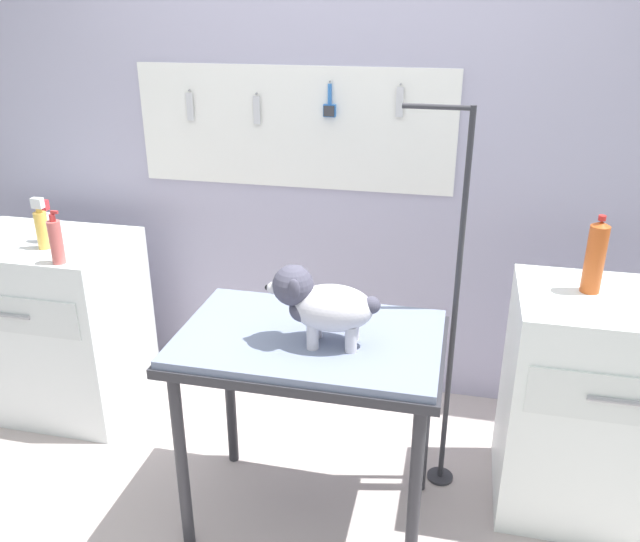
{
  "coord_description": "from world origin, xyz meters",
  "views": [
    {
      "loc": [
        0.61,
        -1.67,
        1.89
      ],
      "look_at": [
        0.17,
        0.25,
        1.06
      ],
      "focal_mm": 35.96,
      "sensor_mm": 36.0,
      "label": 1
    }
  ],
  "objects_px": {
    "grooming_arm": "(451,327)",
    "pump_bottle_white": "(56,241)",
    "cabinet_right": "(596,406)",
    "counter_left": "(52,324)",
    "grooming_table": "(310,356)",
    "soda_bottle": "(595,257)",
    "dog": "(321,304)"
  },
  "relations": [
    {
      "from": "grooming_table",
      "to": "dog",
      "type": "xyz_separation_m",
      "value": [
        0.05,
        -0.05,
        0.24
      ]
    },
    {
      "from": "dog",
      "to": "cabinet_right",
      "type": "distance_m",
      "value": 1.18
    },
    {
      "from": "grooming_table",
      "to": "counter_left",
      "type": "distance_m",
      "value": 1.53
    },
    {
      "from": "dog",
      "to": "pump_bottle_white",
      "type": "height_order",
      "value": "pump_bottle_white"
    },
    {
      "from": "counter_left",
      "to": "cabinet_right",
      "type": "height_order",
      "value": "cabinet_right"
    },
    {
      "from": "grooming_table",
      "to": "soda_bottle",
      "type": "distance_m",
      "value": 1.08
    },
    {
      "from": "pump_bottle_white",
      "to": "dog",
      "type": "bearing_deg",
      "value": -14.66
    },
    {
      "from": "pump_bottle_white",
      "to": "soda_bottle",
      "type": "xyz_separation_m",
      "value": [
        2.12,
        0.1,
        0.08
      ]
    },
    {
      "from": "grooming_arm",
      "to": "soda_bottle",
      "type": "distance_m",
      "value": 0.58
    },
    {
      "from": "grooming_table",
      "to": "cabinet_right",
      "type": "bearing_deg",
      "value": 16.93
    },
    {
      "from": "counter_left",
      "to": "pump_bottle_white",
      "type": "height_order",
      "value": "pump_bottle_white"
    },
    {
      "from": "dog",
      "to": "counter_left",
      "type": "relative_size",
      "value": 0.44
    },
    {
      "from": "grooming_arm",
      "to": "pump_bottle_white",
      "type": "xyz_separation_m",
      "value": [
        -1.63,
        -0.06,
        0.24
      ]
    },
    {
      "from": "grooming_table",
      "to": "counter_left",
      "type": "xyz_separation_m",
      "value": [
        -1.42,
        0.49,
        -0.29
      ]
    },
    {
      "from": "grooming_table",
      "to": "soda_bottle",
      "type": "bearing_deg",
      "value": 20.65
    },
    {
      "from": "grooming_table",
      "to": "dog",
      "type": "height_order",
      "value": "dog"
    },
    {
      "from": "pump_bottle_white",
      "to": "soda_bottle",
      "type": "distance_m",
      "value": 2.12
    },
    {
      "from": "cabinet_right",
      "to": "pump_bottle_white",
      "type": "xyz_separation_m",
      "value": [
        -2.2,
        -0.06,
        0.52
      ]
    },
    {
      "from": "dog",
      "to": "counter_left",
      "type": "xyz_separation_m",
      "value": [
        -1.47,
        0.54,
        -0.52
      ]
    },
    {
      "from": "cabinet_right",
      "to": "soda_bottle",
      "type": "relative_size",
      "value": 3.14
    },
    {
      "from": "cabinet_right",
      "to": "pump_bottle_white",
      "type": "distance_m",
      "value": 2.26
    },
    {
      "from": "grooming_arm",
      "to": "soda_bottle",
      "type": "xyz_separation_m",
      "value": [
        0.48,
        0.04,
        0.32
      ]
    },
    {
      "from": "counter_left",
      "to": "pump_bottle_white",
      "type": "xyz_separation_m",
      "value": [
        0.27,
        -0.23,
        0.53
      ]
    },
    {
      "from": "dog",
      "to": "soda_bottle",
      "type": "height_order",
      "value": "soda_bottle"
    },
    {
      "from": "grooming_table",
      "to": "grooming_arm",
      "type": "height_order",
      "value": "grooming_arm"
    },
    {
      "from": "dog",
      "to": "counter_left",
      "type": "height_order",
      "value": "dog"
    },
    {
      "from": "counter_left",
      "to": "soda_bottle",
      "type": "distance_m",
      "value": 2.47
    },
    {
      "from": "grooming_arm",
      "to": "cabinet_right",
      "type": "bearing_deg",
      "value": -0.54
    },
    {
      "from": "grooming_arm",
      "to": "pump_bottle_white",
      "type": "relative_size",
      "value": 6.8
    },
    {
      "from": "counter_left",
      "to": "cabinet_right",
      "type": "distance_m",
      "value": 2.48
    },
    {
      "from": "counter_left",
      "to": "cabinet_right",
      "type": "relative_size",
      "value": 0.96
    },
    {
      "from": "grooming_arm",
      "to": "dog",
      "type": "bearing_deg",
      "value": -138.86
    }
  ]
}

